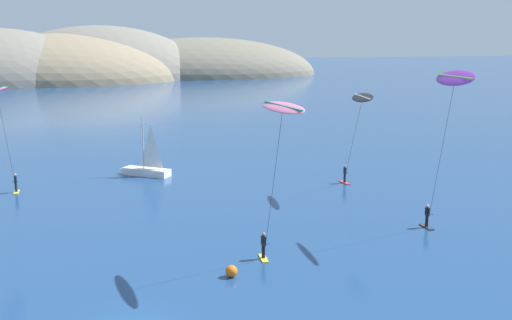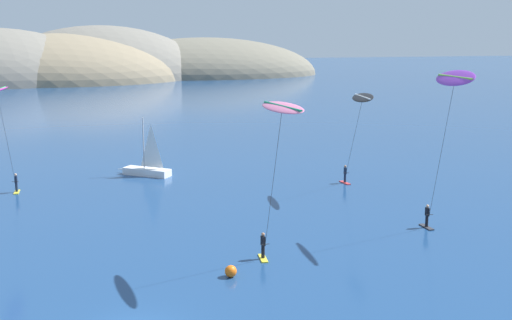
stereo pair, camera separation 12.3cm
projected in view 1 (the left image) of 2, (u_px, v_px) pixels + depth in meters
The scene contains 6 objects.
headland_island at pixel (90, 79), 190.23m from camera, with size 129.66×61.95×31.40m.
sailboat_near at pixel (144, 169), 62.91m from camera, with size 5.28×4.42×5.70m.
kitesurfer_black at pixel (361, 106), 54.03m from camera, with size 1.86×7.80×8.86m.
kitesurfer_pink at pixel (281, 123), 35.93m from camera, with size 1.86×5.93×10.03m.
kitesurfer_purple at pixel (453, 91), 41.84m from camera, with size 1.55×5.73×11.48m.
marker_buoy at pixel (231, 271), 36.82m from camera, with size 0.70×0.70×0.70m, color orange.
Camera 1 is at (-1.43, -28.26, 13.88)m, focal length 45.00 mm.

